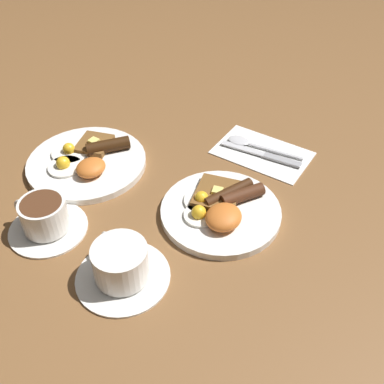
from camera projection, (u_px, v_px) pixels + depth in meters
The scene contains 8 objects.
ground_plane at pixel (220, 214), 0.88m from camera, with size 3.00×3.00×0.00m, color brown.
breakfast_plate_near at pixel (220, 209), 0.87m from camera, with size 0.24×0.24×0.05m.
breakfast_plate_far at pixel (87, 161), 0.99m from camera, with size 0.26×0.26×0.04m.
teacup_near at pixel (121, 266), 0.75m from camera, with size 0.16×0.16×0.07m.
teacup_far at pixel (45, 218), 0.83m from camera, with size 0.15×0.15×0.07m.
napkin at pixel (262, 153), 1.03m from camera, with size 0.13×0.21×0.01m, color white.
knife at pixel (265, 155), 1.02m from camera, with size 0.04×0.19×0.01m.
spoon at pixel (246, 143), 1.05m from camera, with size 0.04×0.18×0.01m.
Camera 1 is at (-0.56, -0.29, 0.63)m, focal length 42.00 mm.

